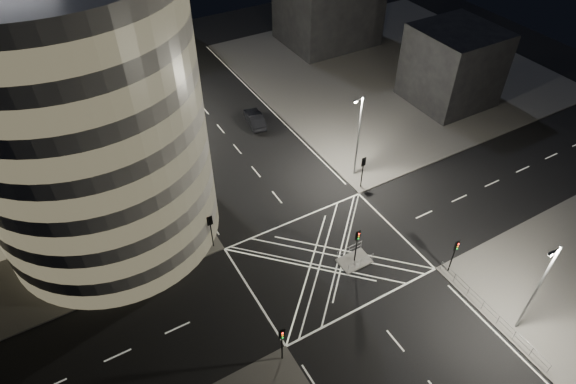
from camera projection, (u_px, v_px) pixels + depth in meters
ground at (328, 259)px, 45.63m from camera, size 120.00×120.00×0.00m
sidewalk_far_right at (389, 68)px, 73.75m from camera, size 42.00×42.00×0.15m
central_island at (354, 261)px, 45.36m from camera, size 3.00×2.00×0.15m
office_tower_curved at (16, 111)px, 41.58m from camera, size 30.00×29.00×27.20m
building_right_near at (453, 66)px, 63.63m from camera, size 10.00×10.00×10.00m
tree_a at (182, 202)px, 44.20m from camera, size 4.95×4.95×7.72m
tree_b at (161, 168)px, 48.25m from camera, size 4.46×4.46×7.17m
tree_c at (144, 142)px, 52.49m from camera, size 3.69×3.69×6.17m
tree_d at (126, 110)px, 55.77m from camera, size 5.25×5.25×7.95m
tree_e at (114, 93)px, 60.19m from camera, size 3.90×3.90×6.37m
traffic_signal_fl at (210, 226)px, 44.81m from camera, size 0.55×0.22×4.00m
traffic_signal_nl at (282, 339)px, 36.04m from camera, size 0.55×0.22×4.00m
traffic_signal_fr at (363, 167)px, 51.33m from camera, size 0.55×0.22×4.00m
traffic_signal_nr at (455, 251)px, 42.56m from camera, size 0.55×0.22×4.00m
traffic_signal_island at (357, 240)px, 43.46m from camera, size 0.55×0.22×4.00m
street_lamp_left_near at (180, 176)px, 46.18m from camera, size 1.25×0.25×10.00m
street_lamp_left_far at (127, 92)px, 57.79m from camera, size 1.25×0.25×10.00m
street_lamp_right_far at (358, 135)px, 51.24m from camera, size 1.25×0.25×10.00m
street_lamp_right_near at (538, 287)px, 36.39m from camera, size 1.25×0.25×10.00m
railing_near_right at (490, 312)px, 40.40m from camera, size 0.06×11.70×1.10m
railing_island_south at (361, 263)px, 44.36m from camera, size 2.80×0.06×1.10m
railing_island_north at (349, 250)px, 45.52m from camera, size 2.80×0.06×1.10m
sedan at (255, 119)px, 61.98m from camera, size 2.67×5.35×1.68m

